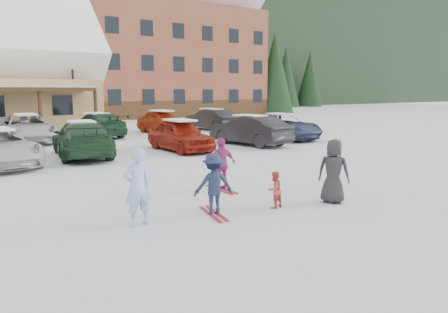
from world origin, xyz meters
TOP-DOWN VIEW (x-y plane):
  - ground at (0.00, 0.00)m, footprint 160.00×160.00m
  - alpine_hotel at (14.27, 38.00)m, footprint 31.48×14.01m
  - lamp_post at (3.23, 24.40)m, footprint 0.50×0.25m
  - conifer_1 at (30.00, 32.00)m, footprint 4.84×4.84m
  - conifer_3 at (6.00, 44.00)m, footprint 3.96×3.96m
  - conifer_4 at (34.00, 46.00)m, footprint 5.06×5.06m
  - adult_skier at (-2.97, -0.47)m, footprint 0.61×0.41m
  - toddler_red at (0.30, -1.09)m, footprint 0.48×0.40m
  - child_navy at (-1.22, -0.72)m, footprint 1.01×0.73m
  - skis_child_navy at (-1.22, -0.72)m, footprint 0.54×1.41m
  - child_magenta at (0.37, 1.21)m, footprint 0.90×0.41m
  - skis_child_magenta at (0.37, 1.21)m, footprint 0.28×1.41m
  - bystander_dark at (1.84, -1.58)m, footprint 0.84×0.94m
  - parked_car_3 at (-0.86, 9.81)m, footprint 3.00×5.53m
  - parked_car_4 at (3.52, 9.08)m, footprint 1.80×4.31m
  - parked_car_5 at (7.58, 8.90)m, footprint 2.18×4.85m
  - parked_car_6 at (10.80, 10.05)m, footprint 2.51×5.33m
  - parked_car_10 at (-1.69, 16.73)m, footprint 2.83×5.69m
  - parked_car_11 at (2.43, 17.32)m, footprint 2.47×5.19m
  - parked_car_12 at (6.76, 17.16)m, footprint 2.06×4.54m
  - parked_car_13 at (10.81, 17.33)m, footprint 1.94×4.72m

SIDE VIEW (x-z plane):
  - ground at x=0.00m, z-range 0.00..0.00m
  - skis_child_navy at x=-1.22m, z-range 0.00..0.03m
  - skis_child_magenta at x=0.37m, z-range 0.00..0.03m
  - toddler_red at x=0.30m, z-range 0.00..0.89m
  - child_navy at x=-1.22m, z-range 0.00..1.41m
  - parked_car_4 at x=3.52m, z-range 0.00..1.46m
  - parked_car_11 at x=2.43m, z-range 0.00..1.46m
  - parked_car_6 at x=10.80m, z-range 0.00..1.47m
  - child_magenta at x=0.37m, z-range 0.00..1.50m
  - parked_car_12 at x=6.76m, z-range 0.00..1.51m
  - parked_car_13 at x=10.81m, z-range 0.00..1.52m
  - parked_car_3 at x=-0.86m, z-range 0.00..1.52m
  - parked_car_5 at x=7.58m, z-range 0.00..1.54m
  - parked_car_10 at x=-1.69m, z-range 0.00..1.55m
  - bystander_dark at x=1.84m, z-range 0.00..1.62m
  - adult_skier at x=-2.97m, z-range 0.00..1.65m
  - lamp_post at x=3.23m, z-range 0.40..6.51m
  - conifer_3 at x=6.00m, z-range 0.53..9.71m
  - conifer_1 at x=30.00m, z-range 0.65..11.87m
  - conifer_4 at x=34.00m, z-range 0.68..12.41m
  - alpine_hotel at x=14.27m, z-range -2.11..19.37m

